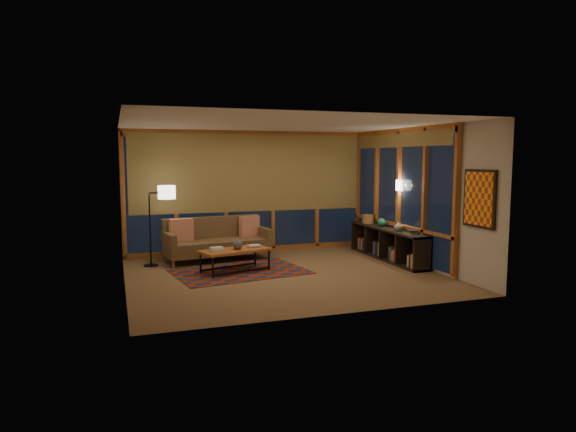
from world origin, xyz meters
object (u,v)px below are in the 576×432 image
object	(u,v)px
sofa	(217,240)
coffee_table	(235,261)
floor_lamp	(150,226)
bookshelf	(387,244)

from	to	relation	value
sofa	coffee_table	size ratio (longest dim) A/B	1.65
coffee_table	floor_lamp	xyz separation A→B (m)	(-1.44, 1.06, 0.57)
coffee_table	bookshelf	distance (m)	3.28
coffee_table	floor_lamp	world-z (taller)	floor_lamp
coffee_table	floor_lamp	size ratio (longest dim) A/B	0.81
sofa	bookshelf	size ratio (longest dim) A/B	0.80
bookshelf	sofa	bearing A→B (deg)	163.03
sofa	floor_lamp	xyz separation A→B (m)	(-1.34, -0.13, 0.36)
coffee_table	floor_lamp	bearing A→B (deg)	127.19
bookshelf	floor_lamp	bearing A→B (deg)	169.16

